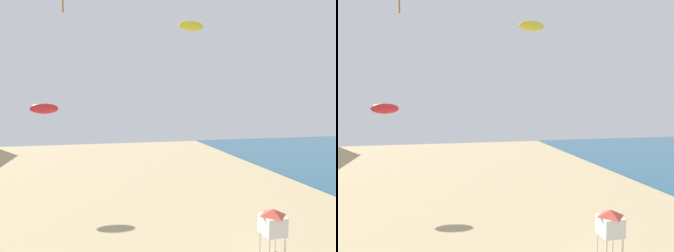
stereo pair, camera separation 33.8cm
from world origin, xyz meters
TOP-DOWN VIEW (x-y plane):
  - lifeguard_stand at (7.49, 15.32)m, footprint 1.10×1.10m
  - kite_yellow_parafoil at (8.16, 31.67)m, footprint 2.64×0.73m
  - kite_red_parafoil at (-5.74, 29.55)m, footprint 2.34×0.65m

SIDE VIEW (x-z plane):
  - lifeguard_stand at x=7.49m, z-range 0.56..3.11m
  - kite_red_parafoil at x=-5.74m, z-range 7.01..7.91m
  - kite_yellow_parafoil at x=8.16m, z-range 15.21..16.24m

